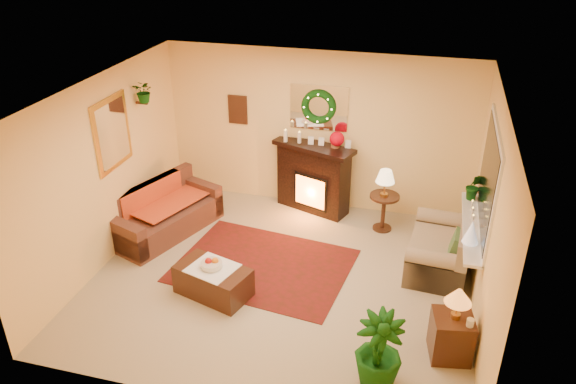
% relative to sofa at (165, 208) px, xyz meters
% --- Properties ---
extents(floor, '(5.00, 5.00, 0.00)m').
position_rel_sofa_xyz_m(floor, '(2.04, -0.71, -0.43)').
color(floor, beige).
rests_on(floor, ground).
extents(ceiling, '(5.00, 5.00, 0.00)m').
position_rel_sofa_xyz_m(ceiling, '(2.04, -0.71, 2.17)').
color(ceiling, white).
rests_on(ceiling, ground).
extents(wall_back, '(5.00, 5.00, 0.00)m').
position_rel_sofa_xyz_m(wall_back, '(2.04, 1.54, 0.87)').
color(wall_back, '#EFD88C').
rests_on(wall_back, ground).
extents(wall_front, '(5.00, 5.00, 0.00)m').
position_rel_sofa_xyz_m(wall_front, '(2.04, -2.96, 0.87)').
color(wall_front, '#EFD88C').
rests_on(wall_front, ground).
extents(wall_left, '(4.50, 4.50, 0.00)m').
position_rel_sofa_xyz_m(wall_left, '(-0.46, -0.71, 0.87)').
color(wall_left, '#EFD88C').
rests_on(wall_left, ground).
extents(wall_right, '(4.50, 4.50, 0.00)m').
position_rel_sofa_xyz_m(wall_right, '(4.54, -0.71, 0.87)').
color(wall_right, '#EFD88C').
rests_on(wall_right, ground).
extents(area_rug, '(2.55, 2.04, 0.01)m').
position_rel_sofa_xyz_m(area_rug, '(1.72, -0.50, -0.42)').
color(area_rug, '#601A0E').
rests_on(area_rug, floor).
extents(sofa, '(1.35, 1.93, 0.76)m').
position_rel_sofa_xyz_m(sofa, '(0.00, 0.00, 0.00)').
color(sofa, brown).
rests_on(sofa, floor).
extents(red_throw, '(0.74, 1.20, 0.02)m').
position_rel_sofa_xyz_m(red_throw, '(-0.04, 0.14, 0.03)').
color(red_throw, red).
rests_on(red_throw, sofa).
extents(fireplace, '(1.24, 0.75, 1.08)m').
position_rel_sofa_xyz_m(fireplace, '(2.02, 1.33, 0.12)').
color(fireplace, black).
rests_on(fireplace, floor).
extents(poinsettia, '(0.23, 0.23, 0.23)m').
position_rel_sofa_xyz_m(poinsettia, '(2.39, 1.28, 0.87)').
color(poinsettia, '#C60013').
rests_on(poinsettia, fireplace).
extents(mantel_candle_a, '(0.06, 0.06, 0.19)m').
position_rel_sofa_xyz_m(mantel_candle_a, '(1.56, 1.30, 0.83)').
color(mantel_candle_a, white).
rests_on(mantel_candle_a, fireplace).
extents(mantel_candle_b, '(0.06, 0.06, 0.18)m').
position_rel_sofa_xyz_m(mantel_candle_b, '(1.79, 1.29, 0.83)').
color(mantel_candle_b, beige).
rests_on(mantel_candle_b, fireplace).
extents(mantel_mirror, '(0.92, 0.02, 0.72)m').
position_rel_sofa_xyz_m(mantel_mirror, '(2.04, 1.52, 1.27)').
color(mantel_mirror, white).
rests_on(mantel_mirror, wall_back).
extents(wreath, '(0.55, 0.11, 0.55)m').
position_rel_sofa_xyz_m(wreath, '(2.04, 1.48, 1.29)').
color(wreath, '#194719').
rests_on(wreath, wall_back).
extents(wall_art, '(0.32, 0.03, 0.48)m').
position_rel_sofa_xyz_m(wall_art, '(0.69, 1.52, 1.12)').
color(wall_art, '#381E11').
rests_on(wall_art, wall_back).
extents(gold_mirror, '(0.03, 0.84, 1.00)m').
position_rel_sofa_xyz_m(gold_mirror, '(-0.44, -0.41, 1.32)').
color(gold_mirror, gold).
rests_on(gold_mirror, wall_left).
extents(hanging_plant, '(0.33, 0.28, 0.36)m').
position_rel_sofa_xyz_m(hanging_plant, '(-0.30, 0.34, 1.54)').
color(hanging_plant, '#194719').
rests_on(hanging_plant, wall_left).
extents(loveseat, '(0.88, 1.40, 0.78)m').
position_rel_sofa_xyz_m(loveseat, '(4.08, 0.13, -0.01)').
color(loveseat, '#A39789').
rests_on(loveseat, floor).
extents(window_frame, '(0.03, 1.86, 1.36)m').
position_rel_sofa_xyz_m(window_frame, '(4.53, -0.16, 1.12)').
color(window_frame, white).
rests_on(window_frame, wall_right).
extents(window_glass, '(0.02, 1.70, 1.22)m').
position_rel_sofa_xyz_m(window_glass, '(4.51, -0.16, 1.12)').
color(window_glass, black).
rests_on(window_glass, wall_right).
extents(window_sill, '(0.22, 1.86, 0.04)m').
position_rel_sofa_xyz_m(window_sill, '(4.42, -0.16, 0.44)').
color(window_sill, white).
rests_on(window_sill, wall_right).
extents(mini_tree, '(0.19, 0.19, 0.29)m').
position_rel_sofa_xyz_m(mini_tree, '(4.38, -0.60, 0.61)').
color(mini_tree, white).
rests_on(mini_tree, window_sill).
extents(sill_plant, '(0.29, 0.23, 0.53)m').
position_rel_sofa_xyz_m(sill_plant, '(4.44, 0.56, 0.66)').
color(sill_plant, '#1F4A19').
rests_on(sill_plant, window_sill).
extents(side_table_round, '(0.58, 0.58, 0.59)m').
position_rel_sofa_xyz_m(side_table_round, '(3.22, 0.95, -0.10)').
color(side_table_round, black).
rests_on(side_table_round, floor).
extents(lamp_cream, '(0.29, 0.29, 0.44)m').
position_rel_sofa_xyz_m(lamp_cream, '(3.20, 0.92, 0.45)').
color(lamp_cream, '#FEDC99').
rests_on(lamp_cream, side_table_round).
extents(end_table_square, '(0.50, 0.50, 0.53)m').
position_rel_sofa_xyz_m(end_table_square, '(4.25, -1.63, -0.16)').
color(end_table_square, black).
rests_on(end_table_square, floor).
extents(lamp_tiffany, '(0.30, 0.30, 0.43)m').
position_rel_sofa_xyz_m(lamp_tiffany, '(4.26, -1.63, 0.32)').
color(lamp_tiffany, orange).
rests_on(lamp_tiffany, end_table_square).
extents(coffee_table, '(1.06, 0.78, 0.40)m').
position_rel_sofa_xyz_m(coffee_table, '(1.28, -1.27, -0.22)').
color(coffee_table, black).
rests_on(coffee_table, floor).
extents(fruit_bowl, '(0.28, 0.28, 0.06)m').
position_rel_sofa_xyz_m(fruit_bowl, '(1.27, -1.25, 0.02)').
color(fruit_bowl, silver).
rests_on(fruit_bowl, coffee_table).
extents(floor_palm, '(1.51, 1.51, 2.66)m').
position_rel_sofa_xyz_m(floor_palm, '(3.51, -2.26, 0.02)').
color(floor_palm, black).
rests_on(floor_palm, floor).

